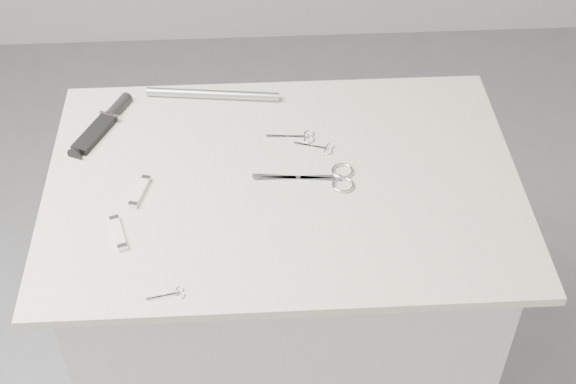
{
  "coord_description": "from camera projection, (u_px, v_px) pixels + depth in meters",
  "views": [
    {
      "loc": [
        -0.06,
        -1.24,
        2.06
      ],
      "look_at": [
        0.01,
        -0.04,
        0.92
      ],
      "focal_mm": 50.0,
      "sensor_mm": 36.0,
      "label": 1
    }
  ],
  "objects": [
    {
      "name": "sheathed_knife",
      "position": [
        105.0,
        121.0,
        1.82
      ],
      "size": [
        0.12,
        0.21,
        0.03
      ],
      "rotation": [
        0.0,
        0.0,
        1.13
      ],
      "color": "black",
      "rests_on": "display_board"
    },
    {
      "name": "plinth",
      "position": [
        284.0,
        317.0,
        2.01
      ],
      "size": [
        0.9,
        0.6,
        0.9
      ],
      "primitive_type": "cube",
      "color": "silver",
      "rests_on": "ground"
    },
    {
      "name": "embroidery_scissors_a",
      "position": [
        299.0,
        137.0,
        1.79
      ],
      "size": [
        0.11,
        0.05,
        0.0
      ],
      "rotation": [
        0.0,
        0.0,
        -0.08
      ],
      "color": "silver",
      "rests_on": "display_board"
    },
    {
      "name": "display_board",
      "position": [
        283.0,
        183.0,
        1.7
      ],
      "size": [
        1.0,
        0.7,
        0.02
      ],
      "primitive_type": "cube",
      "color": "beige",
      "rests_on": "plinth"
    },
    {
      "name": "embroidery_scissors_b",
      "position": [
        320.0,
        147.0,
        1.76
      ],
      "size": [
        0.09,
        0.05,
        0.0
      ],
      "rotation": [
        0.0,
        0.0,
        -0.32
      ],
      "color": "silver",
      "rests_on": "display_board"
    },
    {
      "name": "large_shears",
      "position": [
        327.0,
        178.0,
        1.69
      ],
      "size": [
        0.21,
        0.09,
        0.01
      ],
      "rotation": [
        0.0,
        0.0,
        -0.07
      ],
      "color": "silver",
      "rests_on": "display_board"
    },
    {
      "name": "metal_rail",
      "position": [
        213.0,
        94.0,
        1.89
      ],
      "size": [
        0.31,
        0.06,
        0.02
      ],
      "primitive_type": "cylinder",
      "rotation": [
        0.0,
        1.57,
        -0.13
      ],
      "color": "#96999F",
      "rests_on": "display_board"
    },
    {
      "name": "tiny_scissors",
      "position": [
        171.0,
        294.0,
        1.46
      ],
      "size": [
        0.07,
        0.03,
        0.0
      ],
      "rotation": [
        0.0,
        0.0,
        0.2
      ],
      "color": "silver",
      "rests_on": "display_board"
    },
    {
      "name": "pocket_knife_b",
      "position": [
        118.0,
        233.0,
        1.57
      ],
      "size": [
        0.05,
        0.09,
        0.01
      ],
      "rotation": [
        0.0,
        0.0,
        1.87
      ],
      "color": "silver",
      "rests_on": "display_board"
    },
    {
      "name": "pocket_knife_a",
      "position": [
        140.0,
        192.0,
        1.66
      ],
      "size": [
        0.04,
        0.09,
        0.01
      ],
      "rotation": [
        0.0,
        0.0,
        1.31
      ],
      "color": "silver",
      "rests_on": "display_board"
    }
  ]
}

